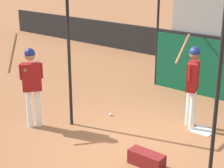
% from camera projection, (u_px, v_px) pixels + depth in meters
% --- Properties ---
extents(ground_plane, '(60.00, 60.00, 0.00)m').
position_uv_depth(ground_plane, '(135.00, 144.00, 7.89)').
color(ground_plane, '#935B38').
extents(batting_cage, '(3.54, 3.76, 3.10)m').
position_uv_depth(batting_cage, '(202.00, 55.00, 9.63)').
color(batting_cage, black).
rests_on(batting_cage, ground).
extents(home_plate, '(0.44, 0.44, 0.02)m').
position_uv_depth(home_plate, '(203.00, 131.00, 8.47)').
color(home_plate, white).
rests_on(home_plate, ground).
extents(player_batter, '(0.63, 0.84, 2.05)m').
position_uv_depth(player_batter, '(192.00, 79.00, 8.31)').
color(player_batter, white).
rests_on(player_batter, ground).
extents(player_waiting, '(0.60, 0.78, 2.16)m').
position_uv_depth(player_waiting, '(31.00, 80.00, 8.34)').
color(player_waiting, white).
rests_on(player_waiting, ground).
extents(equipment_bag, '(0.70, 0.28, 0.28)m').
position_uv_depth(equipment_bag, '(146.00, 159.00, 7.03)').
color(equipment_bag, maroon).
rests_on(equipment_bag, ground).
extents(baseball, '(0.07, 0.07, 0.07)m').
position_uv_depth(baseball, '(111.00, 114.00, 9.26)').
color(baseball, white).
rests_on(baseball, ground).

